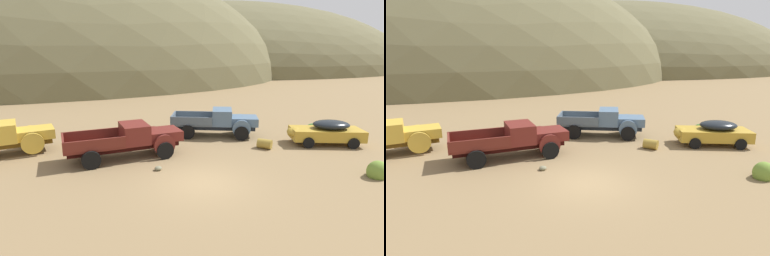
% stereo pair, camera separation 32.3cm
% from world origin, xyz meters
% --- Properties ---
extents(ground_plane, '(300.00, 300.00, 0.00)m').
position_xyz_m(ground_plane, '(0.00, 0.00, 0.00)').
color(ground_plane, olive).
extents(hill_center, '(109.00, 77.30, 50.44)m').
position_xyz_m(hill_center, '(-21.91, 63.00, 0.00)').
color(hill_center, brown).
rests_on(hill_center, ground).
extents(hill_distant, '(113.13, 74.07, 39.50)m').
position_xyz_m(hill_distant, '(30.04, 81.66, 0.00)').
color(hill_distant, brown).
rests_on(hill_distant, ground).
extents(truck_faded_yellow, '(6.76, 3.87, 1.89)m').
position_xyz_m(truck_faded_yellow, '(-10.21, 6.21, 1.01)').
color(truck_faded_yellow, brown).
rests_on(truck_faded_yellow, ground).
extents(truck_oxblood, '(6.64, 3.35, 1.89)m').
position_xyz_m(truck_oxblood, '(-2.92, 4.41, 1.00)').
color(truck_oxblood, black).
rests_on(truck_oxblood, ground).
extents(truck_chalk_blue, '(6.21, 3.83, 1.89)m').
position_xyz_m(truck_chalk_blue, '(3.23, 7.54, 0.99)').
color(truck_chalk_blue, '#262D39').
rests_on(truck_chalk_blue, ground).
extents(car_mustard, '(4.88, 2.97, 1.57)m').
position_xyz_m(car_mustard, '(8.99, 4.14, 0.82)').
color(car_mustard, '#B28928').
rests_on(car_mustard, ground).
extents(oil_drum_tipped, '(1.02, 0.99, 0.59)m').
position_xyz_m(oil_drum_tipped, '(4.93, 4.12, 0.29)').
color(oil_drum_tipped, olive).
rests_on(oil_drum_tipped, ground).
extents(bush_near_barrel, '(1.22, 1.00, 1.03)m').
position_xyz_m(bush_near_barrel, '(-11.23, 10.67, 0.26)').
color(bush_near_barrel, '#3D702D').
rests_on(bush_near_barrel, ground).
extents(bush_lone_scrub, '(1.02, 0.80, 0.95)m').
position_xyz_m(bush_lone_scrub, '(9.77, 6.61, 0.24)').
color(bush_lone_scrub, '#3D702D').
rests_on(bush_lone_scrub, ground).
extents(bush_front_right, '(1.01, 1.00, 1.05)m').
position_xyz_m(bush_front_right, '(8.18, -1.11, 0.26)').
color(bush_front_right, olive).
rests_on(bush_front_right, ground).
extents(rock_small, '(0.37, 0.36, 0.22)m').
position_xyz_m(rock_small, '(-1.83, 1.99, 0.10)').
color(rock_small, '#716E52').
rests_on(rock_small, ground).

